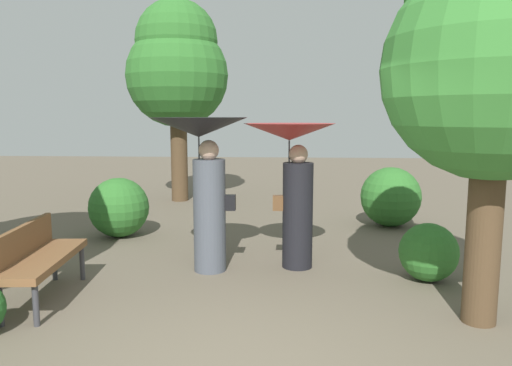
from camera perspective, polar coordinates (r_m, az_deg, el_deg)
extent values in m
cylinder|color=#474C56|center=(6.32, -5.47, -3.83)|extent=(0.42, 0.42, 1.46)
sphere|color=tan|center=(6.20, -5.58, 3.85)|extent=(0.26, 0.26, 0.26)
cylinder|color=#333338|center=(6.24, -6.68, 1.77)|extent=(0.02, 0.02, 0.79)
cone|color=black|center=(6.21, -6.76, 6.52)|extent=(1.24, 1.24, 0.25)
cube|color=black|center=(6.25, -3.06, -2.32)|extent=(0.14, 0.10, 0.20)
cylinder|color=black|center=(6.46, 4.92, -3.83)|extent=(0.40, 0.40, 1.40)
sphere|color=tan|center=(6.34, 5.00, 3.38)|extent=(0.25, 0.25, 0.25)
cylinder|color=#333338|center=(6.36, 3.90, 1.53)|extent=(0.02, 0.02, 0.78)
cone|color=#B22D2D|center=(6.33, 3.94, 6.01)|extent=(1.19, 1.19, 0.22)
cube|color=brown|center=(6.43, 2.61, -2.35)|extent=(0.14, 0.10, 0.20)
cylinder|color=#38383D|center=(5.24, -24.46, -12.84)|extent=(0.06, 0.06, 0.44)
cylinder|color=#38383D|center=(5.38, -27.88, -12.51)|extent=(0.06, 0.06, 0.44)
cylinder|color=#38383D|center=(6.43, -19.76, -8.76)|extent=(0.06, 0.06, 0.44)
cylinder|color=#38383D|center=(6.54, -22.62, -8.62)|extent=(0.06, 0.06, 0.44)
cube|color=brown|center=(5.82, -23.56, -8.25)|extent=(0.57, 1.53, 0.08)
cube|color=brown|center=(5.86, -25.85, -6.29)|extent=(0.19, 1.50, 0.35)
cylinder|color=#4C3823|center=(5.06, 25.69, 2.75)|extent=(0.33, 0.33, 3.25)
sphere|color=#387F33|center=(5.06, 26.26, 11.96)|extent=(2.07, 2.07, 2.07)
cylinder|color=#4C3823|center=(11.58, -9.11, 7.52)|extent=(0.39, 0.39, 3.90)
sphere|color=#2D6B28|center=(11.61, -9.22, 12.34)|extent=(2.36, 2.36, 2.36)
sphere|color=#2D6B28|center=(11.70, -9.31, 16.15)|extent=(1.89, 1.89, 1.89)
sphere|color=#2D6B28|center=(9.18, 15.54, -1.58)|extent=(1.09, 1.09, 1.09)
sphere|color=#2D6B28|center=(8.40, -15.82, -2.78)|extent=(0.99, 0.99, 0.99)
sphere|color=#2D6B28|center=(6.35, 19.62, -7.67)|extent=(0.71, 0.71, 0.71)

